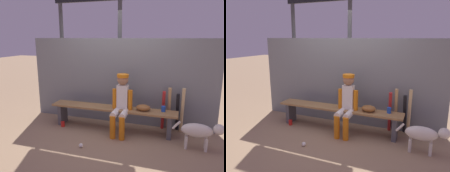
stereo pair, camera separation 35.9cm
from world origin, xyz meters
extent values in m
plane|color=#937556|center=(0.00, 0.00, 0.00)|extent=(30.00, 30.00, 0.00)
cube|color=slate|center=(0.00, 0.45, 0.93)|extent=(4.12, 0.03, 1.87)
cube|color=olive|center=(0.00, 0.00, 0.46)|extent=(2.61, 0.36, 0.04)
cube|color=#4C4C51|center=(-1.16, 0.00, 0.22)|extent=(0.08, 0.29, 0.44)
cube|color=#4C4C51|center=(1.16, 0.00, 0.22)|extent=(0.08, 0.29, 0.44)
cube|color=silver|center=(0.22, 0.00, 0.73)|extent=(0.22, 0.13, 0.49)
sphere|color=#9E7051|center=(0.22, 0.00, 1.08)|extent=(0.22, 0.22, 0.22)
cylinder|color=orange|center=(0.22, 0.00, 1.15)|extent=(0.23, 0.23, 0.06)
cylinder|color=silver|center=(0.13, -0.19, 0.44)|extent=(0.13, 0.38, 0.13)
cylinder|color=orange|center=(0.13, -0.38, 0.22)|extent=(0.11, 0.11, 0.44)
cylinder|color=orange|center=(0.06, -0.02, 0.68)|extent=(0.09, 0.09, 0.41)
cylinder|color=silver|center=(0.31, -0.19, 0.44)|extent=(0.13, 0.38, 0.13)
cylinder|color=orange|center=(0.31, -0.38, 0.22)|extent=(0.11, 0.11, 0.44)
cylinder|color=orange|center=(0.38, -0.02, 0.68)|extent=(0.09, 0.09, 0.41)
ellipsoid|color=brown|center=(0.64, 0.00, 0.54)|extent=(0.28, 0.20, 0.12)
cylinder|color=#B22323|center=(1.00, 0.29, 0.42)|extent=(0.09, 0.24, 0.85)
cylinder|color=tan|center=(1.12, 0.32, 0.46)|extent=(0.06, 0.21, 0.92)
cylinder|color=black|center=(1.28, 0.34, 0.40)|extent=(0.09, 0.21, 0.80)
cylinder|color=tan|center=(1.37, 0.28, 0.46)|extent=(0.08, 0.14, 0.93)
sphere|color=white|center=(-0.29, -0.89, 0.04)|extent=(0.07, 0.07, 0.07)
cylinder|color=red|center=(-1.06, -0.18, 0.06)|extent=(0.08, 0.08, 0.11)
cylinder|color=#1E47AD|center=(1.02, 0.06, 0.54)|extent=(0.08, 0.08, 0.11)
cylinder|color=#3F3F42|center=(-1.73, 1.09, 1.36)|extent=(0.10, 0.10, 2.73)
cylinder|color=#3F3F42|center=(-0.15, 1.09, 1.36)|extent=(0.10, 0.10, 2.73)
ellipsoid|color=beige|center=(1.62, -0.32, 0.34)|extent=(0.52, 0.20, 0.24)
sphere|color=beige|center=(1.96, -0.32, 0.40)|extent=(0.18, 0.18, 0.18)
cylinder|color=beige|center=(1.28, -0.32, 0.39)|extent=(0.15, 0.04, 0.16)
cylinder|color=beige|center=(1.78, -0.26, 0.11)|extent=(0.05, 0.05, 0.22)
cylinder|color=beige|center=(1.78, -0.38, 0.11)|extent=(0.05, 0.05, 0.22)
cylinder|color=beige|center=(1.46, -0.26, 0.11)|extent=(0.05, 0.05, 0.22)
cylinder|color=beige|center=(1.46, -0.38, 0.11)|extent=(0.05, 0.05, 0.22)
camera|label=1|loc=(1.28, -4.01, 1.89)|focal=34.59mm
camera|label=2|loc=(1.62, -3.88, 1.89)|focal=34.59mm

